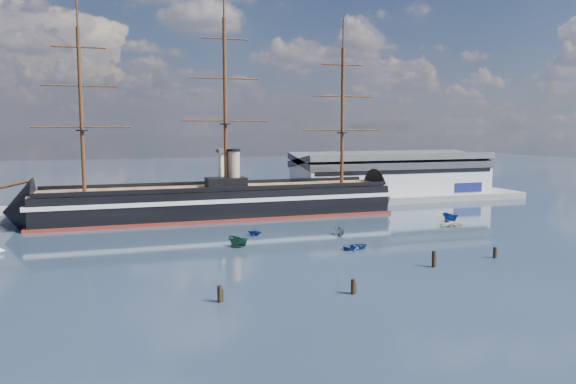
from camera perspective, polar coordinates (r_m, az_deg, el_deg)
name	(u,v)px	position (r m, az deg, el deg)	size (l,w,h in m)	color
ground	(245,231)	(125.62, -4.43, -3.97)	(600.00, 600.00, 0.00)	#1D2837
quay	(249,207)	(162.47, -4.00, -1.54)	(180.00, 18.00, 2.00)	slate
warehouse	(391,174)	(182.77, 10.43, 1.80)	(63.00, 21.00, 11.60)	#B7BABC
quay_tower	(227,175)	(156.90, -6.24, 1.73)	(5.00, 5.00, 15.00)	silver
warship	(212,202)	(143.57, -7.74, -1.04)	(112.92, 16.72, 53.94)	black
motorboat_a	(239,247)	(109.60, -5.04, -5.55)	(6.17, 2.26, 2.47)	#28593A
motorboat_b	(356,249)	(107.87, 6.97, -5.77)	(3.25, 1.30, 1.52)	navy
motorboat_c	(341,235)	(120.77, 5.37, -4.41)	(5.08, 1.86, 2.03)	slate
motorboat_d	(255,235)	(120.42, -3.41, -4.42)	(5.22, 2.26, 1.92)	navy
motorboat_e	(451,226)	(136.35, 16.26, -3.37)	(3.26, 1.30, 1.52)	silver
motorboat_f	(450,221)	(143.72, 16.17, -2.87)	(6.16, 2.26, 2.47)	navy
piling_near_left	(220,302)	(76.24, -6.94, -11.05)	(0.64, 0.64, 3.00)	black
piling_near_mid	(353,294)	(79.67, 6.62, -10.26)	(0.64, 0.64, 2.87)	black
piling_near_right	(433,267)	(96.68, 14.56, -7.40)	(0.64, 0.64, 3.44)	black
piling_far_right	(495,258)	(106.39, 20.25, -6.31)	(0.64, 0.64, 2.70)	black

